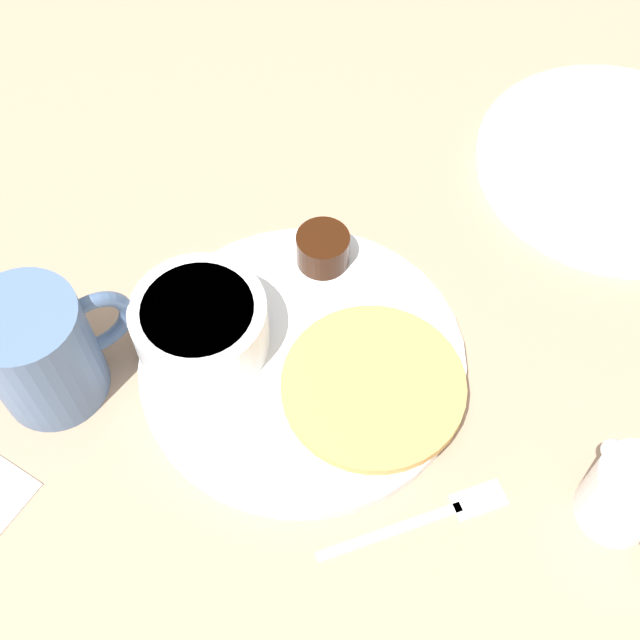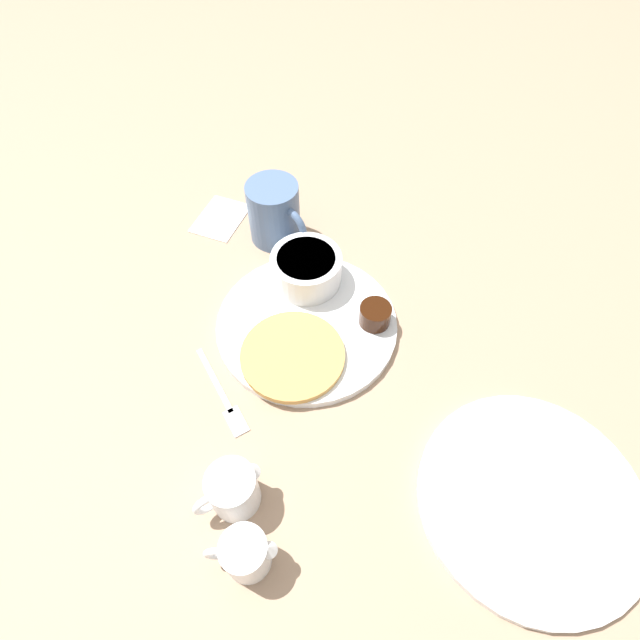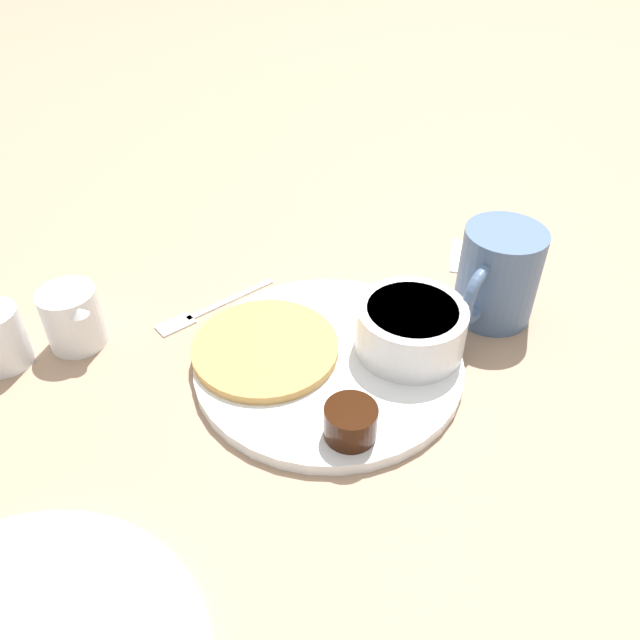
% 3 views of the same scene
% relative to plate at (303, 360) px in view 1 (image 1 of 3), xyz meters
% --- Properties ---
extents(ground_plane, '(4.00, 4.00, 0.00)m').
position_rel_plate_xyz_m(ground_plane, '(0.00, 0.00, -0.01)').
color(ground_plane, '#9E7F66').
extents(plate, '(0.25, 0.25, 0.01)m').
position_rel_plate_xyz_m(plate, '(0.00, 0.00, 0.00)').
color(plate, white).
rests_on(plate, ground_plane).
extents(pancake_stack, '(0.14, 0.14, 0.01)m').
position_rel_plate_xyz_m(pancake_stack, '(-0.06, 0.01, 0.01)').
color(pancake_stack, tan).
rests_on(pancake_stack, plate).
extents(bowl, '(0.10, 0.10, 0.05)m').
position_rel_plate_xyz_m(bowl, '(0.08, 0.01, 0.03)').
color(bowl, white).
rests_on(bowl, plate).
extents(syrup_cup, '(0.04, 0.04, 0.03)m').
position_rel_plate_xyz_m(syrup_cup, '(0.01, -0.09, 0.02)').
color(syrup_cup, black).
rests_on(syrup_cup, plate).
extents(butter_ramekin, '(0.05, 0.05, 0.04)m').
position_rel_plate_xyz_m(butter_ramekin, '(0.09, -0.00, 0.02)').
color(butter_ramekin, white).
rests_on(butter_ramekin, plate).
extents(coffee_mug, '(0.09, 0.10, 0.10)m').
position_rel_plate_xyz_m(coffee_mug, '(0.17, 0.07, 0.04)').
color(coffee_mug, slate).
rests_on(coffee_mug, ground_plane).
extents(creamer_pitcher_near, '(0.06, 0.07, 0.06)m').
position_rel_plate_xyz_m(creamer_pitcher_near, '(-0.24, 0.05, 0.03)').
color(creamer_pitcher_near, white).
rests_on(creamer_pitcher_near, ground_plane).
extents(fork, '(0.12, 0.09, 0.00)m').
position_rel_plate_xyz_m(fork, '(-0.12, 0.09, -0.00)').
color(fork, silver).
rests_on(fork, ground_plane).
extents(far_plate, '(0.25, 0.25, 0.01)m').
position_rel_plate_xyz_m(far_plate, '(-0.21, -0.28, 0.00)').
color(far_plate, white).
rests_on(far_plate, ground_plane).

